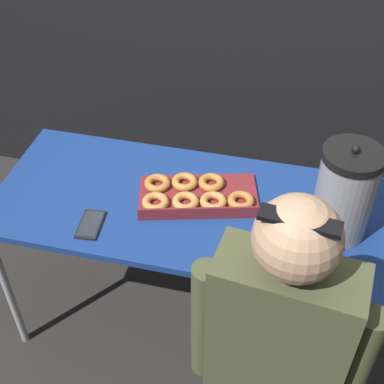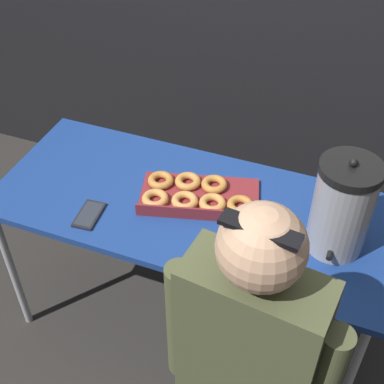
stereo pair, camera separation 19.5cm
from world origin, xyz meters
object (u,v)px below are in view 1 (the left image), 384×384
object	(u,v)px
coffee_urn	(345,193)
person_seated	(273,367)
donut_box	(195,195)
cell_phone	(90,224)

from	to	relation	value
coffee_urn	person_seated	bearing A→B (deg)	-105.67
donut_box	person_seated	world-z (taller)	person_seated
donut_box	cell_phone	bearing A→B (deg)	-161.26
cell_phone	person_seated	bearing A→B (deg)	-31.43
cell_phone	person_seated	xyz separation A→B (m)	(0.71, -0.35, -0.10)
coffee_urn	cell_phone	world-z (taller)	coffee_urn
coffee_urn	person_seated	world-z (taller)	person_seated
donut_box	cell_phone	xyz separation A→B (m)	(-0.33, -0.22, -0.02)
coffee_urn	cell_phone	bearing A→B (deg)	-168.06
cell_phone	coffee_urn	bearing A→B (deg)	6.84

